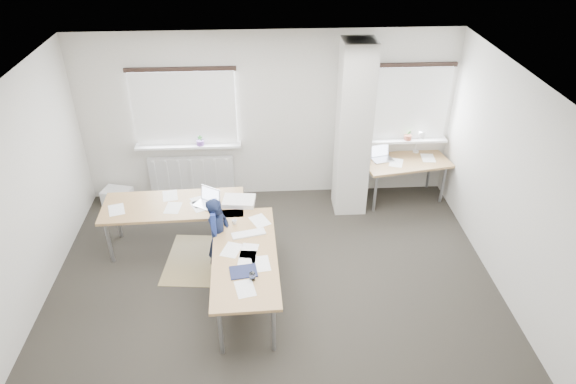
{
  "coord_description": "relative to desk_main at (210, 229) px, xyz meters",
  "views": [
    {
      "loc": [
        -0.11,
        -5.14,
        4.75
      ],
      "look_at": [
        0.24,
        0.9,
        0.97
      ],
      "focal_mm": 32.0,
      "sensor_mm": 36.0,
      "label": 1
    }
  ],
  "objects": [
    {
      "name": "white_crate",
      "position": [
        -1.71,
        1.78,
        -0.56
      ],
      "size": [
        0.52,
        0.43,
        0.27
      ],
      "primitive_type": "cube",
      "rotation": [
        0.0,
        0.0,
        -0.27
      ],
      "color": "white",
      "rests_on": "ground"
    },
    {
      "name": "desk_main",
      "position": [
        0.0,
        0.0,
        0.0
      ],
      "size": [
        2.48,
        2.61,
        0.96
      ],
      "rotation": [
        0.0,
        0.0,
        0.03
      ],
      "color": "olive",
      "rests_on": "ground"
    },
    {
      "name": "ground",
      "position": [
        0.83,
        -0.47,
        -0.69
      ],
      "size": [
        6.0,
        6.0,
        0.0
      ],
      "primitive_type": "plane",
      "color": "#282420",
      "rests_on": "ground"
    },
    {
      "name": "floor_mat",
      "position": [
        -0.01,
        0.19,
        -0.69
      ],
      "size": [
        1.47,
        1.28,
        0.01
      ],
      "primitive_type": "cube",
      "rotation": [
        0.0,
        0.0,
        -0.1
      ],
      "color": "#907D4E",
      "rests_on": "ground"
    },
    {
      "name": "room_shell",
      "position": [
        1.02,
        -0.02,
        1.05
      ],
      "size": [
        6.04,
        5.04,
        2.82
      ],
      "color": "beige",
      "rests_on": "ground"
    },
    {
      "name": "person",
      "position": [
        0.12,
        -0.08,
        -0.09
      ],
      "size": [
        0.44,
        0.52,
        1.2
      ],
      "primitive_type": "imported",
      "rotation": [
        0.0,
        0.0,
        1.17
      ],
      "color": "black",
      "rests_on": "ground"
    },
    {
      "name": "desk_side",
      "position": [
        3.08,
        1.69,
        -0.01
      ],
      "size": [
        1.5,
        0.93,
        1.22
      ],
      "rotation": [
        0.0,
        0.0,
        0.17
      ],
      "color": "olive",
      "rests_on": "ground"
    },
    {
      "name": "task_chair",
      "position": [
        0.26,
        -0.02,
        -0.4
      ],
      "size": [
        0.58,
        0.57,
        1.06
      ],
      "rotation": [
        0.0,
        0.0,
        0.0
      ],
      "color": "navy",
      "rests_on": "ground"
    }
  ]
}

